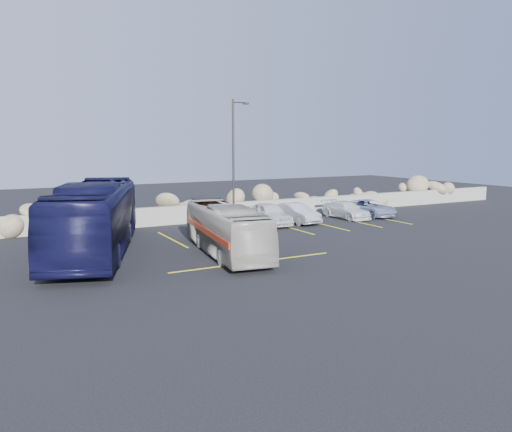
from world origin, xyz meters
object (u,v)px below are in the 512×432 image
car_a (269,214)px  car_c (346,210)px  lamppost (234,159)px  vintage_bus (226,230)px  car_d (370,208)px  tour_coach (95,218)px  car_b (296,213)px

car_a → car_c: 6.18m
lamppost → vintage_bus: lamppost is taller
lamppost → car_d: 11.25m
tour_coach → car_d: (19.97, 3.23, -1.12)m
tour_coach → vintage_bus: bearing=-11.4°
lamppost → car_d: size_ratio=1.87×
lamppost → car_a: bearing=-16.2°
vintage_bus → tour_coach: size_ratio=0.69×
car_a → car_d: bearing=1.7°
car_b → car_c: bearing=-4.7°
vintage_bus → tour_coach: tour_coach is taller
car_a → car_d: 8.40m
car_c → car_d: (2.22, 0.08, 0.00)m
car_b → car_d: 6.45m
car_d → car_b: bearing=176.8°
tour_coach → car_c: (17.75, 3.15, -1.12)m
car_b → car_c: size_ratio=0.96×
tour_coach → car_c: bearing=29.0°
car_a → car_d: car_a is taller
lamppost → car_b: bearing=-11.2°
lamppost → tour_coach: (-9.37, -3.96, -2.58)m
vintage_bus → tour_coach: 6.33m
vintage_bus → car_a: bearing=54.9°
car_b → car_d: (6.45, 0.09, -0.06)m
vintage_bus → car_c: 13.85m
lamppost → tour_coach: 10.49m
car_b → car_c: (4.24, 0.02, -0.06)m
car_a → car_b: size_ratio=1.08×
vintage_bus → car_b: size_ratio=2.15×
tour_coach → car_d: bearing=28.1°
car_a → car_b: 1.95m
vintage_bus → car_b: (8.07, 6.32, -0.53)m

